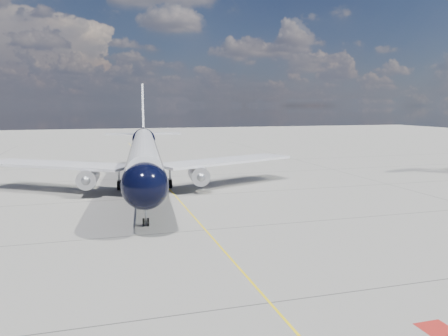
{
  "coord_description": "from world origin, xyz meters",
  "views": [
    {
      "loc": [
        -8.9,
        -26.36,
        10.88
      ],
      "look_at": [
        4.6,
        19.9,
        4.0
      ],
      "focal_mm": 35.0,
      "sensor_mm": 36.0,
      "label": 1
    }
  ],
  "objects": [
    {
      "name": "ground",
      "position": [
        0.0,
        30.0,
        0.0
      ],
      "size": [
        320.0,
        320.0,
        0.0
      ],
      "primitive_type": "plane",
      "color": "gray",
      "rests_on": "ground"
    },
    {
      "name": "main_airliner",
      "position": [
        -3.02,
        31.33,
        4.58
      ],
      "size": [
        41.76,
        51.07,
        14.75
      ],
      "rotation": [
        0.0,
        0.0,
        -0.1
      ],
      "color": "black",
      "rests_on": "ground"
    },
    {
      "name": "red_marking",
      "position": [
        6.8,
        -10.0,
        0.0
      ],
      "size": [
        1.6,
        1.6,
        0.01
      ],
      "primitive_type": "cube",
      "color": "maroon",
      "rests_on": "ground"
    },
    {
      "name": "taxiway_centerline",
      "position": [
        0.0,
        25.0,
        0.0
      ],
      "size": [
        0.16,
        160.0,
        0.01
      ],
      "primitive_type": "cube",
      "color": "yellow",
      "rests_on": "ground"
    }
  ]
}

